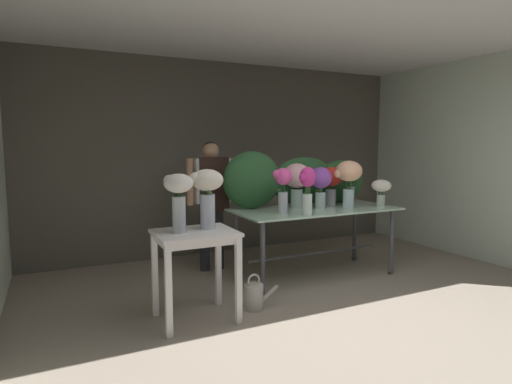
{
  "coord_description": "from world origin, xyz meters",
  "views": [
    {
      "loc": [
        -2.3,
        -2.26,
        1.54
      ],
      "look_at": [
        -0.43,
        1.56,
        1.06
      ],
      "focal_mm": 29.56,
      "sensor_mm": 36.0,
      "label": 1
    }
  ],
  "objects_px": {
    "vase_fuchsia_ranunculus": "(283,185)",
    "vase_coral_stock": "(351,177)",
    "watering_can": "(254,296)",
    "vase_white_roses_tall": "(178,194)",
    "vase_magenta_freesia": "(307,186)",
    "vase_scarlet_tulips": "(331,181)",
    "vase_blush_lilies": "(297,180)",
    "vase_ivory_hydrangea": "(381,189)",
    "vase_cream_lisianthus_tall": "(207,190)",
    "florist": "(211,191)",
    "side_table_white": "(195,244)",
    "vase_peach_anemones": "(349,176)",
    "vase_violet_snapdragons": "(321,182)",
    "display_table_glass": "(315,219)"
  },
  "relations": [
    {
      "from": "vase_peach_anemones",
      "to": "vase_scarlet_tulips",
      "type": "distance_m",
      "value": 0.28
    },
    {
      "from": "side_table_white",
      "to": "vase_cream_lisianthus_tall",
      "type": "bearing_deg",
      "value": 22.62
    },
    {
      "from": "vase_white_roses_tall",
      "to": "watering_can",
      "type": "bearing_deg",
      "value": -2.3
    },
    {
      "from": "vase_magenta_freesia",
      "to": "vase_scarlet_tulips",
      "type": "bearing_deg",
      "value": 36.6
    },
    {
      "from": "vase_fuchsia_ranunculus",
      "to": "watering_can",
      "type": "relative_size",
      "value": 1.39
    },
    {
      "from": "vase_ivory_hydrangea",
      "to": "display_table_glass",
      "type": "bearing_deg",
      "value": 164.99
    },
    {
      "from": "side_table_white",
      "to": "vase_coral_stock",
      "type": "xyz_separation_m",
      "value": [
        2.24,
        0.7,
        0.46
      ]
    },
    {
      "from": "side_table_white",
      "to": "vase_blush_lilies",
      "type": "height_order",
      "value": "vase_blush_lilies"
    },
    {
      "from": "vase_magenta_freesia",
      "to": "vase_cream_lisianthus_tall",
      "type": "height_order",
      "value": "vase_cream_lisianthus_tall"
    },
    {
      "from": "vase_scarlet_tulips",
      "to": "vase_blush_lilies",
      "type": "distance_m",
      "value": 0.47
    },
    {
      "from": "vase_fuchsia_ranunculus",
      "to": "vase_coral_stock",
      "type": "height_order",
      "value": "vase_coral_stock"
    },
    {
      "from": "vase_ivory_hydrangea",
      "to": "vase_magenta_freesia",
      "type": "height_order",
      "value": "vase_magenta_freesia"
    },
    {
      "from": "vase_peach_anemones",
      "to": "vase_white_roses_tall",
      "type": "bearing_deg",
      "value": -168.62
    },
    {
      "from": "vase_peach_anemones",
      "to": "vase_blush_lilies",
      "type": "height_order",
      "value": "vase_peach_anemones"
    },
    {
      "from": "vase_cream_lisianthus_tall",
      "to": "watering_can",
      "type": "bearing_deg",
      "value": -10.87
    },
    {
      "from": "vase_violet_snapdragons",
      "to": "vase_white_roses_tall",
      "type": "bearing_deg",
      "value": -163.43
    },
    {
      "from": "vase_fuchsia_ranunculus",
      "to": "vase_scarlet_tulips",
      "type": "xyz_separation_m",
      "value": [
        0.81,
        0.25,
        -0.01
      ]
    },
    {
      "from": "vase_violet_snapdragons",
      "to": "watering_can",
      "type": "relative_size",
      "value": 1.36
    },
    {
      "from": "side_table_white",
      "to": "vase_coral_stock",
      "type": "height_order",
      "value": "vase_coral_stock"
    },
    {
      "from": "vase_coral_stock",
      "to": "vase_scarlet_tulips",
      "type": "height_order",
      "value": "vase_coral_stock"
    },
    {
      "from": "watering_can",
      "to": "vase_white_roses_tall",
      "type": "bearing_deg",
      "value": 177.7
    },
    {
      "from": "display_table_glass",
      "to": "vase_cream_lisianthus_tall",
      "type": "relative_size",
      "value": 3.6
    },
    {
      "from": "vase_violet_snapdragons",
      "to": "vase_coral_stock",
      "type": "xyz_separation_m",
      "value": [
        0.56,
        0.16,
        0.03
      ]
    },
    {
      "from": "vase_magenta_freesia",
      "to": "watering_can",
      "type": "bearing_deg",
      "value": -161.63
    },
    {
      "from": "side_table_white",
      "to": "vase_magenta_freesia",
      "type": "xyz_separation_m",
      "value": [
        1.29,
        0.22,
        0.43
      ]
    },
    {
      "from": "vase_white_roses_tall",
      "to": "vase_cream_lisianthus_tall",
      "type": "distance_m",
      "value": 0.28
    },
    {
      "from": "vase_coral_stock",
      "to": "vase_ivory_hydrangea",
      "type": "height_order",
      "value": "vase_coral_stock"
    },
    {
      "from": "display_table_glass",
      "to": "florist",
      "type": "bearing_deg",
      "value": 142.15
    },
    {
      "from": "vase_fuchsia_ranunculus",
      "to": "vase_blush_lilies",
      "type": "height_order",
      "value": "vase_blush_lilies"
    },
    {
      "from": "vase_ivory_hydrangea",
      "to": "watering_can",
      "type": "distance_m",
      "value": 2.1
    },
    {
      "from": "vase_fuchsia_ranunculus",
      "to": "watering_can",
      "type": "xyz_separation_m",
      "value": [
        -0.57,
        -0.48,
        -0.98
      ]
    },
    {
      "from": "vase_coral_stock",
      "to": "vase_ivory_hydrangea",
      "type": "relative_size",
      "value": 1.58
    },
    {
      "from": "vase_blush_lilies",
      "to": "watering_can",
      "type": "bearing_deg",
      "value": -140.88
    },
    {
      "from": "vase_coral_stock",
      "to": "vase_scarlet_tulips",
      "type": "distance_m",
      "value": 0.31
    },
    {
      "from": "display_table_glass",
      "to": "vase_scarlet_tulips",
      "type": "distance_m",
      "value": 0.53
    },
    {
      "from": "vase_scarlet_tulips",
      "to": "side_table_white",
      "type": "bearing_deg",
      "value": -160.16
    },
    {
      "from": "vase_violet_snapdragons",
      "to": "vase_magenta_freesia",
      "type": "bearing_deg",
      "value": -140.32
    },
    {
      "from": "vase_fuchsia_ranunculus",
      "to": "vase_white_roses_tall",
      "type": "height_order",
      "value": "vase_white_roses_tall"
    },
    {
      "from": "vase_violet_snapdragons",
      "to": "vase_scarlet_tulips",
      "type": "xyz_separation_m",
      "value": [
        0.26,
        0.15,
        -0.01
      ]
    },
    {
      "from": "vase_peach_anemones",
      "to": "vase_blush_lilies",
      "type": "bearing_deg",
      "value": 151.64
    },
    {
      "from": "vase_white_roses_tall",
      "to": "vase_violet_snapdragons",
      "type": "bearing_deg",
      "value": 16.57
    },
    {
      "from": "vase_fuchsia_ranunculus",
      "to": "vase_white_roses_tall",
      "type": "distance_m",
      "value": 1.34
    },
    {
      "from": "vase_cream_lisianthus_tall",
      "to": "vase_fuchsia_ranunculus",
      "type": "bearing_deg",
      "value": 21.71
    },
    {
      "from": "display_table_glass",
      "to": "vase_blush_lilies",
      "type": "xyz_separation_m",
      "value": [
        -0.17,
        0.14,
        0.45
      ]
    },
    {
      "from": "florist",
      "to": "vase_fuchsia_ranunculus",
      "type": "relative_size",
      "value": 3.21
    },
    {
      "from": "florist",
      "to": "vase_magenta_freesia",
      "type": "relative_size",
      "value": 3.1
    },
    {
      "from": "vase_coral_stock",
      "to": "vase_blush_lilies",
      "type": "relative_size",
      "value": 0.98
    },
    {
      "from": "florist",
      "to": "watering_can",
      "type": "xyz_separation_m",
      "value": [
        -0.08,
        -1.37,
        -0.85
      ]
    },
    {
      "from": "vase_ivory_hydrangea",
      "to": "vase_cream_lisianthus_tall",
      "type": "xyz_separation_m",
      "value": [
        -2.29,
        -0.3,
        0.12
      ]
    },
    {
      "from": "side_table_white",
      "to": "vase_peach_anemones",
      "type": "distance_m",
      "value": 2.1
    }
  ]
}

